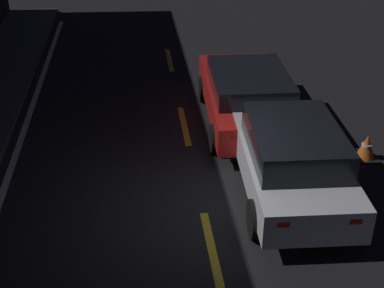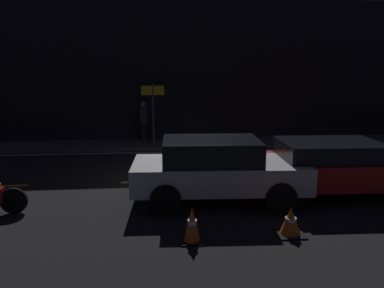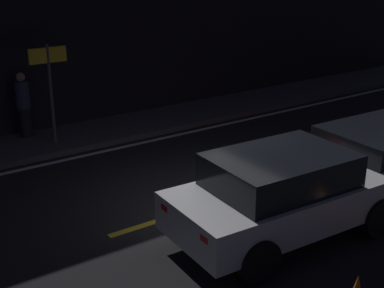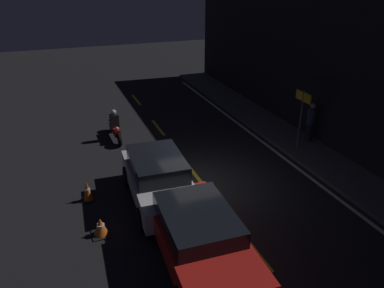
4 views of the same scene
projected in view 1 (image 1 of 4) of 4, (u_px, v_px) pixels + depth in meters
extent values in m
plane|color=black|center=(204.00, 213.00, 9.69)|extent=(56.00, 56.00, 0.00)
cube|color=gold|center=(212.00, 249.00, 8.82)|extent=(2.00, 0.14, 0.01)
cube|color=gold|center=(184.00, 125.00, 12.72)|extent=(2.00, 0.14, 0.01)
cube|color=gold|center=(170.00, 60.00, 16.62)|extent=(2.00, 0.14, 0.01)
cube|color=silver|center=(289.00, 163.00, 9.97)|extent=(4.17, 1.93, 0.62)
cube|color=black|center=(294.00, 141.00, 9.51)|extent=(2.32, 1.66, 0.54)
cube|color=red|center=(283.00, 224.00, 8.11)|extent=(0.07, 0.20, 0.10)
cube|color=red|center=(355.00, 221.00, 8.17)|extent=(0.07, 0.20, 0.10)
cylinder|color=black|center=(234.00, 145.00, 11.18)|extent=(0.70, 0.21, 0.69)
cylinder|color=black|center=(314.00, 143.00, 11.27)|extent=(0.70, 0.21, 0.69)
cylinder|color=black|center=(255.00, 219.00, 8.97)|extent=(0.70, 0.21, 0.69)
cylinder|color=black|center=(353.00, 215.00, 9.07)|extent=(0.70, 0.21, 0.69)
cube|color=red|center=(247.00, 98.00, 12.56)|extent=(4.43, 2.05, 0.62)
cube|color=black|center=(250.00, 81.00, 12.12)|extent=(2.46, 1.79, 0.42)
cube|color=red|center=(235.00, 137.00, 10.58)|extent=(0.07, 0.20, 0.10)
cube|color=red|center=(296.00, 134.00, 10.66)|extent=(0.07, 0.20, 0.10)
cylinder|color=black|center=(203.00, 89.00, 13.83)|extent=(0.66, 0.21, 0.65)
cylinder|color=black|center=(273.00, 87.00, 13.95)|extent=(0.66, 0.21, 0.65)
cylinder|color=black|center=(214.00, 139.00, 11.48)|extent=(0.66, 0.21, 0.65)
cylinder|color=black|center=(299.00, 135.00, 11.60)|extent=(0.66, 0.21, 0.65)
cube|color=black|center=(365.00, 157.00, 11.39)|extent=(0.52, 0.52, 0.03)
cone|color=orange|center=(367.00, 146.00, 11.26)|extent=(0.40, 0.40, 0.51)
cylinder|color=white|center=(367.00, 145.00, 11.25)|extent=(0.22, 0.22, 0.06)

